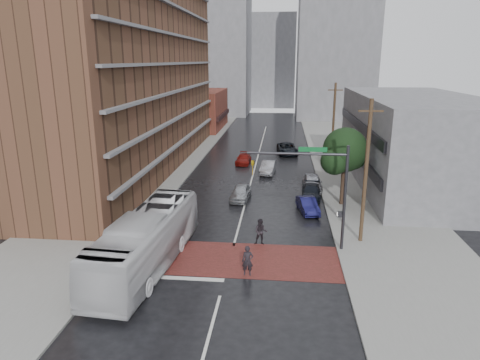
% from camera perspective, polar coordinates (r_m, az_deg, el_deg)
% --- Properties ---
extents(ground, '(160.00, 160.00, 0.00)m').
position_cam_1_polar(ground, '(27.58, -1.47, -10.95)').
color(ground, black).
rests_on(ground, ground).
extents(crosswalk, '(14.00, 5.00, 0.02)m').
position_cam_1_polar(crosswalk, '(28.02, -1.34, -10.47)').
color(crosswalk, maroon).
rests_on(crosswalk, ground).
extents(sidewalk_west, '(9.00, 90.00, 0.15)m').
position_cam_1_polar(sidewalk_west, '(53.02, -10.50, 2.04)').
color(sidewalk_west, gray).
rests_on(sidewalk_west, ground).
extents(sidewalk_east, '(9.00, 90.00, 0.15)m').
position_cam_1_polar(sidewalk_east, '(51.64, 14.85, 1.40)').
color(sidewalk_east, gray).
rests_on(sidewalk_east, ground).
extents(apartment_block, '(10.00, 44.00, 28.00)m').
position_cam_1_polar(apartment_block, '(51.42, -14.42, 17.06)').
color(apartment_block, brown).
rests_on(apartment_block, ground).
extents(storefront_west, '(8.00, 16.00, 7.00)m').
position_cam_1_polar(storefront_west, '(80.39, -5.26, 9.32)').
color(storefront_west, brown).
rests_on(storefront_west, ground).
extents(building_east, '(11.00, 26.00, 9.00)m').
position_cam_1_polar(building_east, '(47.08, 22.18, 4.93)').
color(building_east, gray).
rests_on(building_east, ground).
extents(distant_tower_west, '(18.00, 16.00, 32.00)m').
position_cam_1_polar(distant_tower_west, '(103.94, -3.99, 17.68)').
color(distant_tower_west, gray).
rests_on(distant_tower_west, ground).
extents(distant_tower_east, '(16.00, 14.00, 36.00)m').
position_cam_1_polar(distant_tower_east, '(97.22, 12.78, 18.67)').
color(distant_tower_east, gray).
rests_on(distant_tower_east, ground).
extents(distant_tower_center, '(12.00, 10.00, 24.00)m').
position_cam_1_polar(distant_tower_center, '(119.49, 4.35, 15.50)').
color(distant_tower_center, gray).
rests_on(distant_tower_center, ground).
extents(street_tree, '(4.20, 4.10, 6.90)m').
position_cam_1_polar(street_tree, '(37.66, 13.82, 3.55)').
color(street_tree, '#332319').
rests_on(street_tree, ground).
extents(signal_mast, '(6.50, 0.30, 7.20)m').
position_cam_1_polar(signal_mast, '(28.14, 11.01, -0.34)').
color(signal_mast, '#2D2D33').
rests_on(signal_mast, ground).
extents(utility_pole_near, '(1.60, 0.26, 10.00)m').
position_cam_1_polar(utility_pole_near, '(29.90, 16.44, 1.05)').
color(utility_pole_near, '#473321').
rests_on(utility_pole_near, ground).
extents(utility_pole_far, '(1.60, 0.26, 10.00)m').
position_cam_1_polar(utility_pole_far, '(49.31, 12.32, 6.92)').
color(utility_pole_far, '#473321').
rests_on(utility_pole_far, ground).
extents(transit_bus, '(3.90, 12.69, 3.48)m').
position_cam_1_polar(transit_bus, '(26.98, -12.32, -7.88)').
color(transit_bus, silver).
rests_on(transit_bus, ground).
extents(pedestrian_a, '(0.69, 0.48, 1.84)m').
position_cam_1_polar(pedestrian_a, '(25.72, 1.03, -10.74)').
color(pedestrian_a, black).
rests_on(pedestrian_a, ground).
extents(pedestrian_b, '(0.92, 0.73, 1.85)m').
position_cam_1_polar(pedestrian_b, '(29.77, 2.78, -6.92)').
color(pedestrian_b, black).
rests_on(pedestrian_b, ground).
extents(car_travel_a, '(1.93, 4.12, 1.36)m').
position_cam_1_polar(car_travel_a, '(39.07, 0.10, -1.70)').
color(car_travel_a, '#B1B4B9').
rests_on(car_travel_a, ground).
extents(car_travel_b, '(1.89, 4.37, 1.40)m').
position_cam_1_polar(car_travel_b, '(48.26, 3.77, 1.68)').
color(car_travel_b, '#AAABB2').
rests_on(car_travel_b, ground).
extents(car_travel_c, '(1.82, 4.14, 1.18)m').
position_cam_1_polar(car_travel_c, '(52.81, 0.47, 2.82)').
color(car_travel_c, maroon).
rests_on(car_travel_c, ground).
extents(suv_travel, '(3.11, 5.67, 1.51)m').
position_cam_1_polar(suv_travel, '(58.54, 6.32, 4.17)').
color(suv_travel, black).
rests_on(suv_travel, ground).
extents(car_parked_near, '(2.00, 3.94, 1.24)m').
position_cam_1_polar(car_parked_near, '(36.36, 9.01, -3.35)').
color(car_parked_near, '#16164E').
rests_on(car_parked_near, ground).
extents(car_parked_mid, '(2.06, 4.37, 1.23)m').
position_cam_1_polar(car_parked_mid, '(40.13, 9.49, -1.54)').
color(car_parked_mid, black).
rests_on(car_parked_mid, ground).
extents(car_parked_far, '(1.83, 4.51, 1.54)m').
position_cam_1_polar(car_parked_far, '(42.64, 9.60, -0.30)').
color(car_parked_far, '#B8B9C0').
rests_on(car_parked_far, ground).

